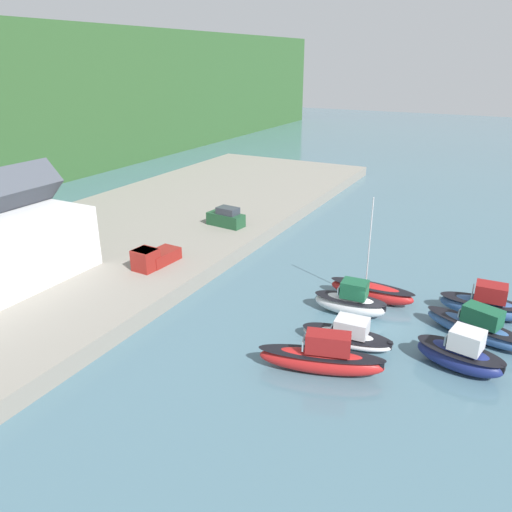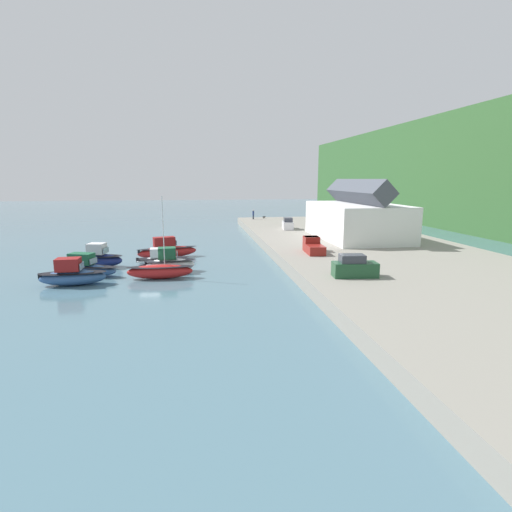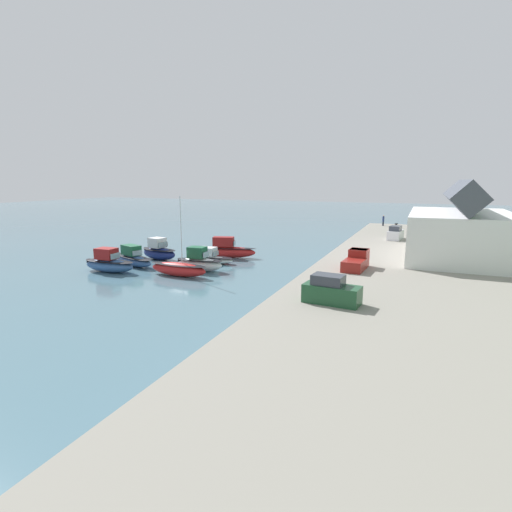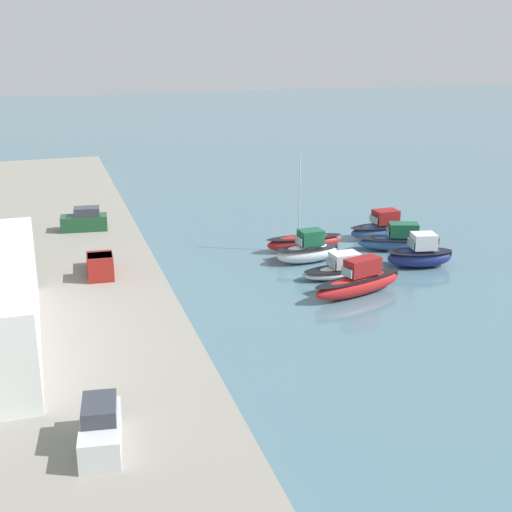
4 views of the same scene
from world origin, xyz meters
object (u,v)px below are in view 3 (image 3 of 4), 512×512
object	(u,v)px
parked_car_0	(395,234)
dog_on_quay	(396,224)
person_on_quay	(383,220)
moored_boat_1	(209,258)
moored_boat_5	(133,258)
moored_boat_0	(226,250)
pickup_truck_0	(357,261)
moored_boat_2	(199,262)
moored_boat_4	(159,251)
moored_boat_3	(178,269)
parked_car_1	(331,291)
moored_boat_6	(109,263)

from	to	relation	value
parked_car_0	dog_on_quay	world-z (taller)	parked_car_0
parked_car_0	person_on_quay	world-z (taller)	parked_car_0
moored_boat_1	moored_boat_5	world-z (taller)	moored_boat_5
moored_boat_0	person_on_quay	distance (m)	40.26
pickup_truck_0	moored_boat_0	bearing A→B (deg)	164.59
dog_on_quay	moored_boat_0	bearing A→B (deg)	19.36
moored_boat_2	moored_boat_4	size ratio (longest dim) A/B	0.98
moored_boat_1	dog_on_quay	world-z (taller)	dog_on_quay
moored_boat_3	moored_boat_5	world-z (taller)	moored_boat_3
moored_boat_0	moored_boat_2	xyz separation A→B (m)	(8.51, 0.83, -0.01)
moored_boat_3	parked_car_1	xyz separation A→B (m)	(7.84, 18.81, 1.52)
moored_boat_4	pickup_truck_0	xyz separation A→B (m)	(1.84, 26.46, 1.16)
moored_boat_6	person_on_quay	distance (m)	55.75
moored_boat_5	dog_on_quay	size ratio (longest dim) A/B	9.73
moored_boat_4	dog_on_quay	bearing A→B (deg)	157.13
moored_boat_5	moored_boat_1	bearing A→B (deg)	142.31
moored_boat_4	parked_car_1	size ratio (longest dim) A/B	1.37
moored_boat_3	dog_on_quay	world-z (taller)	moored_boat_3
moored_boat_6	parked_car_1	bearing A→B (deg)	75.16
moored_boat_6	moored_boat_0	bearing A→B (deg)	144.91
parked_car_0	person_on_quay	distance (m)	19.45
moored_boat_0	moored_boat_1	size ratio (longest dim) A/B	1.26
moored_boat_4	person_on_quay	size ratio (longest dim) A/B	2.80
moored_boat_0	moored_boat_2	distance (m)	8.55
moored_boat_1	moored_boat_2	size ratio (longest dim) A/B	1.13
moored_boat_3	person_on_quay	world-z (taller)	moored_boat_3
parked_car_1	pickup_truck_0	distance (m)	13.05
moored_boat_5	moored_boat_6	bearing A→B (deg)	16.04
moored_boat_4	dog_on_quay	size ratio (longest dim) A/B	7.54
moored_boat_1	moored_boat_2	world-z (taller)	moored_boat_2
moored_boat_2	moored_boat_6	size ratio (longest dim) A/B	0.88
moored_boat_3	person_on_quay	distance (m)	50.99
moored_boat_2	pickup_truck_0	size ratio (longest dim) A/B	1.22
moored_boat_5	parked_car_0	xyz separation A→B (m)	(-26.45, 29.22, 1.41)
moored_boat_4	moored_boat_5	size ratio (longest dim) A/B	0.78
parked_car_0	moored_boat_3	bearing A→B (deg)	-118.58
moored_boat_0	dog_on_quay	distance (m)	41.45
moored_boat_0	moored_boat_3	world-z (taller)	moored_boat_3
moored_boat_3	moored_boat_4	xyz separation A→B (m)	(-7.05, -7.83, 0.27)
parked_car_1	pickup_truck_0	size ratio (longest dim) A/B	0.90
moored_boat_3	moored_boat_5	distance (m)	8.71
moored_boat_5	person_on_quay	world-z (taller)	person_on_quay
moored_boat_0	parked_car_0	world-z (taller)	parked_car_0
person_on_quay	dog_on_quay	xyz separation A→B (m)	(-0.08, 2.52, -0.64)
moored_boat_4	dog_on_quay	distance (m)	49.40
parked_car_0	person_on_quay	xyz separation A→B (m)	(-19.10, -3.68, 0.18)
pickup_truck_0	moored_boat_1	bearing A→B (deg)	176.52
moored_boat_4	parked_car_0	bearing A→B (deg)	138.26
moored_boat_3	pickup_truck_0	xyz separation A→B (m)	(-5.21, 18.63, 1.42)
parked_car_0	person_on_quay	size ratio (longest dim) A/B	2.05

